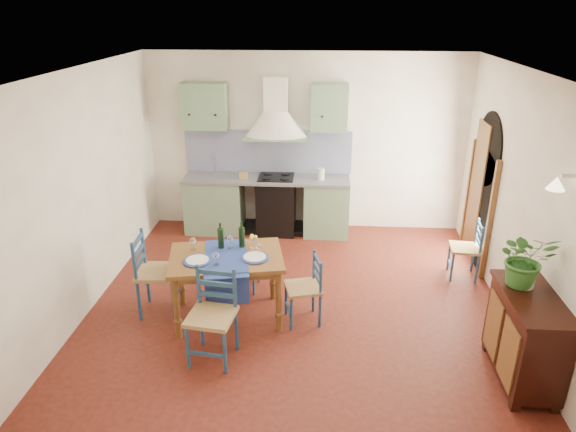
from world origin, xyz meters
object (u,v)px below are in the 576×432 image
object	(u,v)px
sideboard	(525,335)
potted_plant	(526,259)
chair_near	(212,315)
dining_table	(227,263)

from	to	relation	value
sideboard	potted_plant	bearing A→B (deg)	101.66
chair_near	potted_plant	xyz separation A→B (m)	(3.02, 0.09, 0.71)
dining_table	sideboard	size ratio (longest dim) A/B	1.34
dining_table	sideboard	distance (m)	3.17
dining_table	chair_near	xyz separation A→B (m)	(-0.02, -0.74, -0.21)
chair_near	sideboard	bearing A→B (deg)	-2.29
sideboard	dining_table	bearing A→B (deg)	164.12
sideboard	potted_plant	xyz separation A→B (m)	(-0.04, 0.22, 0.71)
dining_table	potted_plant	xyz separation A→B (m)	(3.00, -0.65, 0.50)
dining_table	sideboard	world-z (taller)	dining_table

